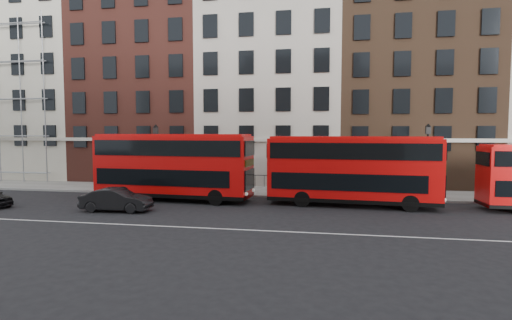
# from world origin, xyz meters

# --- Properties ---
(ground) EXTENTS (120.00, 120.00, 0.00)m
(ground) POSITION_xyz_m (0.00, 0.00, 0.00)
(ground) COLOR black
(ground) RESTS_ON ground
(pavement) EXTENTS (80.00, 5.00, 0.15)m
(pavement) POSITION_xyz_m (0.00, 10.50, 0.07)
(pavement) COLOR gray
(pavement) RESTS_ON ground
(kerb) EXTENTS (80.00, 0.30, 0.16)m
(kerb) POSITION_xyz_m (0.00, 8.00, 0.08)
(kerb) COLOR gray
(kerb) RESTS_ON ground
(road_centre_line) EXTENTS (70.00, 0.12, 0.01)m
(road_centre_line) POSITION_xyz_m (0.00, -2.00, 0.01)
(road_centre_line) COLOR white
(road_centre_line) RESTS_ON ground
(building_terrace) EXTENTS (64.00, 11.95, 22.00)m
(building_terrace) POSITION_xyz_m (-0.31, 17.88, 10.24)
(building_terrace) COLOR beige
(building_terrace) RESTS_ON ground
(bus_b) EXTENTS (11.40, 3.45, 4.72)m
(bus_b) POSITION_xyz_m (-5.47, 5.62, 2.53)
(bus_b) COLOR red
(bus_b) RESTS_ON ground
(bus_c) EXTENTS (11.08, 3.42, 4.59)m
(bus_c) POSITION_xyz_m (6.92, 5.62, 2.46)
(bus_c) COLOR red
(bus_c) RESTS_ON ground
(car_front) EXTENTS (4.35, 1.72, 1.41)m
(car_front) POSITION_xyz_m (-7.38, 1.22, 0.70)
(car_front) COLOR black
(car_front) RESTS_ON ground
(lamp_post_left) EXTENTS (0.44, 0.44, 5.33)m
(lamp_post_left) POSITION_xyz_m (-7.93, 8.31, 3.08)
(lamp_post_left) COLOR black
(lamp_post_left) RESTS_ON pavement
(lamp_post_right) EXTENTS (0.44, 0.44, 5.33)m
(lamp_post_right) POSITION_xyz_m (12.41, 9.10, 3.08)
(lamp_post_right) COLOR black
(lamp_post_right) RESTS_ON pavement
(iron_railings) EXTENTS (6.60, 0.06, 1.00)m
(iron_railings) POSITION_xyz_m (0.00, 12.70, 0.65)
(iron_railings) COLOR black
(iron_railings) RESTS_ON pavement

